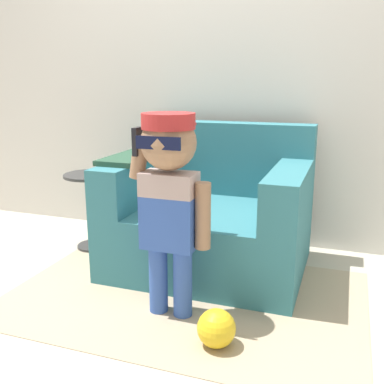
% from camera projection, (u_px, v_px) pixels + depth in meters
% --- Properties ---
extents(ground_plane, '(10.00, 10.00, 0.00)m').
position_uv_depth(ground_plane, '(169.00, 271.00, 2.74)').
color(ground_plane, '#BCB29E').
extents(wall_back, '(10.00, 0.05, 2.60)m').
position_uv_depth(wall_back, '(207.00, 55.00, 3.09)').
color(wall_back, silver).
rests_on(wall_back, ground_plane).
extents(armchair, '(1.16, 0.91, 0.86)m').
position_uv_depth(armchair, '(211.00, 217.00, 2.77)').
color(armchair, teal).
rests_on(armchair, ground_plane).
extents(person_child, '(0.41, 0.30, 0.99)m').
position_uv_depth(person_child, '(170.00, 185.00, 2.08)').
color(person_child, '#3356AD').
rests_on(person_child, ground_plane).
extents(side_table, '(0.36, 0.36, 0.52)m').
position_uv_depth(side_table, '(92.00, 204.00, 3.05)').
color(side_table, '#333333').
rests_on(side_table, ground_plane).
extents(rug, '(1.86, 1.25, 0.01)m').
position_uv_depth(rug, '(185.00, 296.00, 2.42)').
color(rug, tan).
rests_on(rug, ground_plane).
extents(toy_ball, '(0.17, 0.17, 0.17)m').
position_uv_depth(toy_ball, '(216.00, 328.00, 1.95)').
color(toy_ball, yellow).
rests_on(toy_ball, ground_plane).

